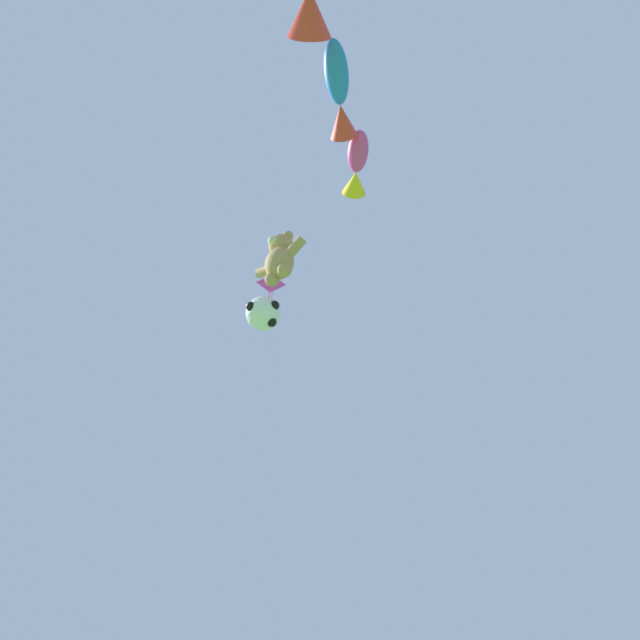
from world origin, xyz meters
The scene contains 5 objects.
teddy_bear_kite centered at (0.85, 3.65, 9.86)m, with size 1.76×0.77×1.78m.
soccer_ball_kite centered at (0.07, 3.95, 8.56)m, with size 0.96×0.96×0.89m.
fish_kite_magenta centered at (3.13, 4.24, 12.66)m, with size 1.76×1.77×0.72m.
fish_kite_cobalt centered at (4.00, 2.48, 12.59)m, with size 1.82×2.28×0.74m.
diamond_kite centered at (-0.95, 4.84, 11.07)m, with size 0.62×0.73×2.33m.
Camera 1 is at (6.09, -0.54, 0.88)m, focal length 24.00 mm.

